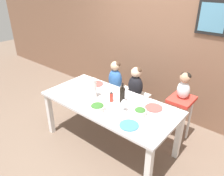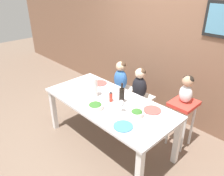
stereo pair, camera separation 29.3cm
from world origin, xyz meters
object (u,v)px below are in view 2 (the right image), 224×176
Objects in this scene: salad_bowl_large at (95,106)px; salad_bowl_small at (137,113)px; wine_glass_near at (121,104)px; dinner_plate_back_left at (100,83)px; paper_towel_roll at (94,87)px; person_baby_right at (187,88)px; person_child_center at (140,83)px; wine_bottle at (122,95)px; dinner_plate_front_left at (74,92)px; dinner_plate_back_right at (152,110)px; dinner_plate_front_right at (123,126)px; chair_far_left at (120,93)px; chair_far_center at (138,101)px; chair_right_highchair at (182,112)px; person_child_left at (121,76)px.

salad_bowl_large is 1.22× the size of salad_bowl_small.
wine_glass_near is 0.88m from dinner_plate_back_left.
salad_bowl_small is at bearing 28.75° from salad_bowl_large.
wine_glass_near is at bearing -22.84° from dinner_plate_back_left.
person_baby_right is at bearing 38.51° from paper_towel_roll.
salad_bowl_large is at bearing -84.90° from person_child_center.
dinner_plate_front_left is at bearing -156.97° from wine_bottle.
dinner_plate_back_right is 1.00× the size of dinner_plate_front_right.
salad_bowl_small is at bearing -36.66° from chair_far_left.
salad_bowl_large is (0.09, -0.99, 0.37)m from chair_far_center.
dinner_plate_back_right is (0.62, -0.49, 0.33)m from chair_far_center.
chair_far_center is at bearing 0.00° from chair_far_left.
dinner_plate_back_right is at bearing 87.28° from dinner_plate_front_right.
person_child_center is at bearing 76.03° from paper_towel_roll.
paper_towel_roll is 1.43× the size of salad_bowl_large.
chair_far_left is at bearing 135.33° from dinner_plate_front_right.
chair_right_highchair is at bearing 0.00° from chair_far_center.
chair_right_highchair is at bearing 71.14° from dinner_plate_back_right.
wine_bottle is at bearing -133.02° from person_baby_right.
dinner_plate_front_left and dinner_plate_back_right have the same top height.
wine_glass_near is 0.33m from dinner_plate_front_right.
salad_bowl_small is 0.70× the size of dinner_plate_front_left.
wine_glass_near reaches higher than dinner_plate_front_right.
salad_bowl_small is (0.98, -0.73, 0.37)m from chair_far_left.
person_child_left is 2.26× the size of dinner_plate_back_right.
dinner_plate_front_left is at bearing 172.78° from salad_bowl_large.
person_child_left is 0.92m from dinner_plate_front_left.
salad_bowl_large reaches higher than chair_far_left.
dinner_plate_front_right is at bearing -59.46° from person_child_center.
salad_bowl_small reaches higher than dinner_plate_back_right.
dinner_plate_front_right is at bearing -44.67° from chair_far_left.
chair_far_left is at bearing 86.52° from dinner_plate_back_left.
person_child_left is at bearing 134.51° from wine_glass_near.
person_child_center is 1.32× the size of person_baby_right.
chair_far_left is at bearing -179.85° from person_child_center.
person_baby_right reaches higher than salad_bowl_small.
person_baby_right is at bearing 61.60° from wine_glass_near.
person_child_center is at bearing 0.15° from chair_far_left.
person_baby_right is at bearing 0.04° from person_child_center.
wine_glass_near is (0.15, -0.17, 0.00)m from wine_bottle.
chair_far_left is 1.22m from chair_right_highchair.
paper_towel_roll is at bearing -176.63° from salad_bowl_small.
wine_glass_near is 0.72× the size of dinner_plate_back_right.
salad_bowl_small is (0.75, 0.04, -0.09)m from paper_towel_roll.
dinner_plate_front_left is (-0.07, -0.92, -0.00)m from person_child_left.
person_child_center reaches higher than chair_far_left.
salad_bowl_small is (0.98, -0.73, 0.03)m from person_child_left.
chair_far_left is at bearing 106.40° from paper_towel_roll.
chair_far_left is 0.66× the size of chair_right_highchair.
chair_far_center is 2.92× the size of wine_glass_near.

